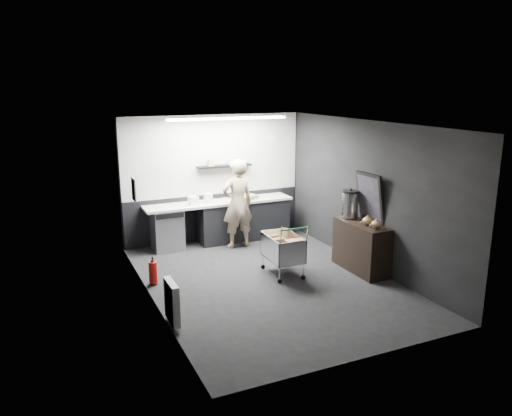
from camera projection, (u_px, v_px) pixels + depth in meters
name	position (u px, v px, depth m)	size (l,w,h in m)	color
floor	(268.00, 281.00, 8.65)	(5.50, 5.50, 0.00)	black
ceiling	(269.00, 124.00, 7.99)	(5.50, 5.50, 0.00)	silver
wall_back	(214.00, 178.00, 10.75)	(5.50, 5.50, 0.00)	black
wall_front	(370.00, 256.00, 5.89)	(5.50, 5.50, 0.00)	black
wall_left	(150.00, 218.00, 7.52)	(5.50, 5.50, 0.00)	black
wall_right	(367.00, 195.00, 9.12)	(5.50, 5.50, 0.00)	black
kitchen_wall_panel	(214.00, 155.00, 10.61)	(3.95, 0.02, 1.70)	#B3B4AF
dado_panel	(215.00, 216.00, 10.94)	(3.95, 0.02, 1.00)	black
floating_shelf	(224.00, 166.00, 10.65)	(1.20, 0.22, 0.04)	black
wall_clock	(273.00, 138.00, 11.09)	(0.20, 0.20, 0.03)	silver
poster	(134.00, 189.00, 8.63)	(0.02, 0.30, 0.40)	silver
poster_red_band	(134.00, 185.00, 8.62)	(0.01, 0.22, 0.10)	red
radiator	(172.00, 302.00, 6.99)	(0.10, 0.50, 0.60)	silver
ceiling_strip	(228.00, 119.00, 9.64)	(2.40, 0.20, 0.04)	white
prep_counter	(226.00, 221.00, 10.73)	(3.20, 0.61, 0.90)	black
person	(238.00, 204.00, 10.26)	(0.68, 0.44, 1.85)	beige
shopping_cart	(283.00, 249.00, 8.85)	(0.56, 0.91, 0.98)	silver
sideboard	(361.00, 240.00, 9.05)	(0.51, 1.20, 1.79)	black
fire_extinguisher	(153.00, 272.00, 8.45)	(0.14, 0.14, 0.48)	red
cardboard_box	(246.00, 197.00, 10.75)	(0.45, 0.34, 0.09)	#967D50
pink_tub	(208.00, 198.00, 10.45)	(0.19, 0.19, 0.19)	silver
white_container	(193.00, 201.00, 10.27)	(0.19, 0.15, 0.17)	silver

